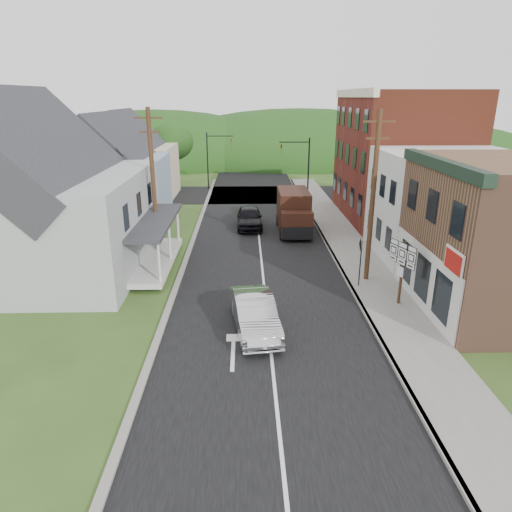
{
  "coord_description": "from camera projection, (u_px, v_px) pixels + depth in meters",
  "views": [
    {
      "loc": [
        -0.97,
        -19.47,
        9.54
      ],
      "look_at": [
        -0.46,
        1.5,
        2.2
      ],
      "focal_mm": 32.0,
      "sensor_mm": 36.0,
      "label": 1
    }
  ],
  "objects": [
    {
      "name": "route_sign_cluster",
      "position": [
        402.0,
        264.0,
        21.27
      ],
      "size": [
        0.68,
        1.68,
        3.1
      ],
      "rotation": [
        0.0,
        0.0,
        0.36
      ],
      "color": "#472D19",
      "rests_on": "sidewalk_right"
    },
    {
      "name": "storefront_red",
      "position": [
        399.0,
        157.0,
        36.19
      ],
      "size": [
        8.0,
        12.0,
        10.0
      ],
      "primitive_type": "cube",
      "color": "maroon",
      "rests_on": "ground"
    },
    {
      "name": "ground",
      "position": [
        267.0,
        310.0,
        21.55
      ],
      "size": [
        120.0,
        120.0,
        0.0
      ],
      "primitive_type": "plane",
      "color": "#2D4719",
      "rests_on": "ground"
    },
    {
      "name": "utility_pole_right",
      "position": [
        373.0,
        197.0,
        23.44
      ],
      "size": [
        1.6,
        0.26,
        9.0
      ],
      "color": "#472D19",
      "rests_on": "ground"
    },
    {
      "name": "warning_sign",
      "position": [
        360.0,
        255.0,
        23.46
      ],
      "size": [
        0.13,
        0.72,
        2.62
      ],
      "rotation": [
        0.0,
        0.0,
        -0.06
      ],
      "color": "black",
      "rests_on": "sidewalk_right"
    },
    {
      "name": "tree_left_b",
      "position": [
        9.0,
        169.0,
        30.87
      ],
      "size": [
        4.8,
        4.8,
        6.94
      ],
      "color": "#382616",
      "rests_on": "ground"
    },
    {
      "name": "curb_left",
      "position": [
        188.0,
        255.0,
        28.97
      ],
      "size": [
        0.3,
        55.0,
        0.12
      ],
      "primitive_type": "cube",
      "color": "slate",
      "rests_on": "ground"
    },
    {
      "name": "storefront_white",
      "position": [
        446.0,
        206.0,
        27.81
      ],
      "size": [
        8.0,
        7.0,
        6.5
      ],
      "primitive_type": "cube",
      "color": "silver",
      "rests_on": "ground"
    },
    {
      "name": "tree_left_c",
      "position": [
        29.0,
        142.0,
        38.02
      ],
      "size": [
        5.8,
        5.8,
        8.41
      ],
      "color": "#382616",
      "rests_on": "ground"
    },
    {
      "name": "tree_left_d",
      "position": [
        171.0,
        142.0,
        49.92
      ],
      "size": [
        4.8,
        4.8,
        6.94
      ],
      "color": "#382616",
      "rests_on": "ground"
    },
    {
      "name": "utility_pole_left",
      "position": [
        153.0,
        183.0,
        27.41
      ],
      "size": [
        1.6,
        0.26,
        9.0
      ],
      "color": "#472D19",
      "rests_on": "ground"
    },
    {
      "name": "forested_ridge",
      "position": [
        251.0,
        159.0,
        73.44
      ],
      "size": [
        90.0,
        30.0,
        16.0
      ],
      "primitive_type": "ellipsoid",
      "color": "#173810",
      "rests_on": "ground"
    },
    {
      "name": "delivery_van",
      "position": [
        294.0,
        212.0,
        33.47
      ],
      "size": [
        2.29,
        5.46,
        3.05
      ],
      "rotation": [
        0.0,
        0.0,
        -0.0
      ],
      "color": "black",
      "rests_on": "ground"
    },
    {
      "name": "dark_sedan",
      "position": [
        249.0,
        217.0,
        34.92
      ],
      "size": [
        1.94,
        4.71,
        1.6
      ],
      "primitive_type": "imported",
      "rotation": [
        0.0,
        0.0,
        0.01
      ],
      "color": "black",
      "rests_on": "ground"
    },
    {
      "name": "house_gray",
      "position": [
        49.0,
        197.0,
        25.53
      ],
      "size": [
        10.2,
        12.24,
        8.35
      ],
      "color": "#989A9D",
      "rests_on": "ground"
    },
    {
      "name": "curb_right",
      "position": [
        332.0,
        253.0,
        29.17
      ],
      "size": [
        0.2,
        55.0,
        0.15
      ],
      "primitive_type": "cube",
      "color": "slate",
      "rests_on": "ground"
    },
    {
      "name": "sidewalk_right",
      "position": [
        353.0,
        253.0,
        29.2
      ],
      "size": [
        2.8,
        55.0,
        0.15
      ],
      "primitive_type": "cube",
      "color": "slate",
      "rests_on": "ground"
    },
    {
      "name": "cross_road",
      "position": [
        255.0,
        195.0,
        47.02
      ],
      "size": [
        60.0,
        9.0,
        0.02
      ],
      "primitive_type": "cube",
      "color": "black",
      "rests_on": "ground"
    },
    {
      "name": "house_blue",
      "position": [
        119.0,
        175.0,
        36.12
      ],
      "size": [
        7.14,
        8.16,
        7.28
      ],
      "color": "#8191B0",
      "rests_on": "ground"
    },
    {
      "name": "traffic_signal_right",
      "position": [
        301.0,
        162.0,
        42.58
      ],
      "size": [
        2.87,
        0.2,
        6.0
      ],
      "color": "black",
      "rests_on": "ground"
    },
    {
      "name": "silver_sedan",
      "position": [
        255.0,
        314.0,
        19.42
      ],
      "size": [
        2.29,
        4.93,
        1.56
      ],
      "primitive_type": "imported",
      "rotation": [
        0.0,
        0.0,
        0.14
      ],
      "color": "silver",
      "rests_on": "ground"
    },
    {
      "name": "road",
      "position": [
        260.0,
        245.0,
        30.98
      ],
      "size": [
        9.0,
        90.0,
        0.02
      ],
      "primitive_type": "cube",
      "color": "black",
      "rests_on": "ground"
    },
    {
      "name": "house_cream",
      "position": [
        137.0,
        160.0,
        44.6
      ],
      "size": [
        7.14,
        8.16,
        7.28
      ],
      "color": "beige",
      "rests_on": "ground"
    },
    {
      "name": "traffic_signal_left",
      "position": [
        214.0,
        154.0,
        48.99
      ],
      "size": [
        2.87,
        0.2,
        6.0
      ],
      "color": "black",
      "rests_on": "ground"
    }
  ]
}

